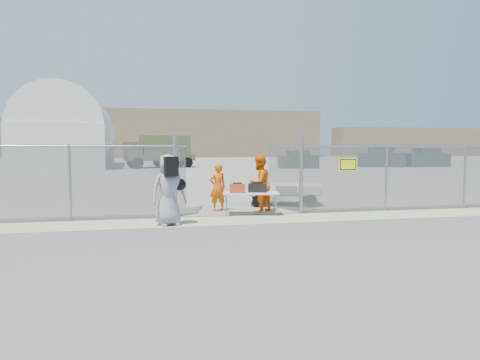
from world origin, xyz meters
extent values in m
plane|color=#525050|center=(0.00, 0.00, 0.00)|extent=(160.00, 160.00, 0.00)
cube|color=gray|center=(0.00, 42.00, 0.01)|extent=(160.00, 80.00, 0.01)
cube|color=tan|center=(0.00, 1.00, 0.01)|extent=(44.00, 1.60, 0.01)
cube|color=#C0421C|center=(-0.13, 1.80, 0.86)|extent=(0.47, 0.34, 0.28)
cube|color=black|center=(0.53, 1.87, 0.86)|extent=(0.64, 0.49, 0.27)
imported|color=#F46005|center=(-0.52, 3.05, 0.79)|extent=(0.65, 0.50, 1.58)
imported|color=#F46005|center=(0.75, 2.51, 0.93)|extent=(1.15, 1.10, 1.87)
imported|color=gray|center=(-2.30, 0.57, 0.97)|extent=(1.07, 0.84, 1.94)
camera|label=1|loc=(-3.14, -12.09, 2.15)|focal=35.00mm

